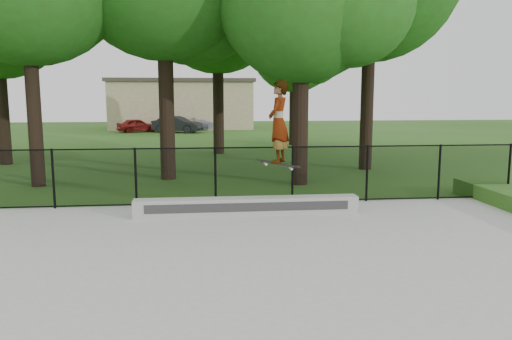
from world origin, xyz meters
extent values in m
plane|color=#2B5517|center=(0.00, 0.00, 0.00)|extent=(100.00, 100.00, 0.00)
cube|color=#A7A8A2|center=(0.00, 0.00, 0.03)|extent=(14.00, 12.00, 0.06)
cube|color=#B4B4AF|center=(0.71, 4.70, 0.27)|extent=(5.27, 0.40, 0.41)
imported|color=maroon|center=(-5.38, 33.48, 0.54)|extent=(3.38, 2.41, 1.07)
imported|color=black|center=(-2.22, 32.61, 0.64)|extent=(3.77, 2.59, 1.28)
imported|color=#A9A7BD|center=(0.77, 35.76, 0.55)|extent=(3.77, 2.30, 1.11)
cube|color=black|center=(1.43, 4.66, 1.27)|extent=(0.83, 0.23, 0.20)
imported|color=#BDF7F8|center=(1.43, 4.66, 2.24)|extent=(0.70, 0.82, 1.90)
cylinder|color=black|center=(-4.00, 5.90, 0.81)|extent=(0.06, 0.06, 1.50)
cylinder|color=black|center=(-2.00, 5.90, 0.81)|extent=(0.06, 0.06, 1.50)
cylinder|color=black|center=(0.00, 5.90, 0.81)|extent=(0.06, 0.06, 1.50)
cylinder|color=black|center=(2.00, 5.90, 0.81)|extent=(0.06, 0.06, 1.50)
cylinder|color=black|center=(4.00, 5.90, 0.81)|extent=(0.06, 0.06, 1.50)
cylinder|color=black|center=(6.00, 5.90, 0.81)|extent=(0.06, 0.06, 1.50)
cylinder|color=black|center=(8.00, 5.90, 0.81)|extent=(0.06, 0.06, 1.50)
cylinder|color=black|center=(0.00, 5.90, 1.53)|extent=(16.00, 0.04, 0.04)
cylinder|color=black|center=(0.00, 5.90, 0.11)|extent=(16.00, 0.04, 0.04)
cube|color=black|center=(0.00, 5.90, 0.81)|extent=(16.00, 0.01, 1.50)
cylinder|color=black|center=(-5.50, 9.50, 2.55)|extent=(0.44, 0.44, 5.10)
cylinder|color=black|center=(-1.50, 10.50, 2.72)|extent=(0.44, 0.44, 5.44)
cylinder|color=black|center=(2.80, 9.00, 2.20)|extent=(0.44, 0.44, 4.40)
cylinder|color=black|center=(6.00, 12.00, 2.79)|extent=(0.44, 0.44, 5.59)
cylinder|color=black|center=(-8.50, 15.00, 2.40)|extent=(0.44, 0.44, 4.80)
cylinder|color=black|center=(0.50, 18.00, 2.66)|extent=(0.44, 0.44, 5.32)
sphere|color=#235216|center=(0.50, 18.00, 7.08)|extent=(6.39, 6.39, 6.39)
cylinder|color=black|center=(5.00, 22.00, 2.08)|extent=(0.44, 0.44, 4.16)
sphere|color=#235216|center=(5.00, 22.00, 5.53)|extent=(4.99, 4.99, 4.99)
cube|color=beige|center=(-2.00, 38.00, 2.00)|extent=(12.00, 6.00, 4.00)
cube|color=#3F3833|center=(-2.00, 38.00, 4.15)|extent=(12.40, 6.40, 0.30)
camera|label=1|loc=(-0.33, -6.72, 2.83)|focal=35.00mm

